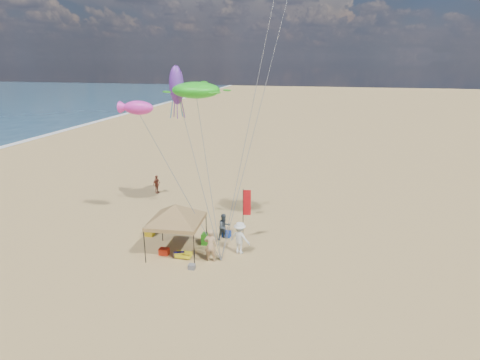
{
  "coord_description": "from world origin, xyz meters",
  "views": [
    {
      "loc": [
        4.94,
        -18.68,
        10.83
      ],
      "look_at": [
        0.0,
        3.0,
        4.0
      ],
      "focal_mm": 30.06,
      "sensor_mm": 36.0,
      "label": 1
    }
  ],
  "objects_px": {
    "cooler_blue": "(226,234)",
    "chair_yellow": "(150,230)",
    "person_far_a": "(157,184)",
    "chair_green": "(206,239)",
    "person_near_a": "(211,245)",
    "canopy_tent": "(175,206)",
    "person_near_c": "(240,238)",
    "beach_cart": "(183,255)",
    "person_near_b": "(224,227)",
    "feather_flag": "(246,206)",
    "cooler_red": "(164,251)"
  },
  "relations": [
    {
      "from": "chair_green",
      "to": "chair_yellow",
      "type": "distance_m",
      "value": 3.88
    },
    {
      "from": "cooler_blue",
      "to": "chair_yellow",
      "type": "height_order",
      "value": "chair_yellow"
    },
    {
      "from": "person_near_c",
      "to": "feather_flag",
      "type": "bearing_deg",
      "value": -72.36
    },
    {
      "from": "cooler_red",
      "to": "person_near_b",
      "type": "distance_m",
      "value": 3.98
    },
    {
      "from": "beach_cart",
      "to": "chair_yellow",
      "type": "bearing_deg",
      "value": 143.29
    },
    {
      "from": "cooler_red",
      "to": "beach_cart",
      "type": "distance_m",
      "value": 1.23
    },
    {
      "from": "person_near_b",
      "to": "person_near_c",
      "type": "xyz_separation_m",
      "value": [
        1.34,
        -1.56,
        0.12
      ]
    },
    {
      "from": "cooler_red",
      "to": "beach_cart",
      "type": "xyz_separation_m",
      "value": [
        1.22,
        -0.14,
        0.01
      ]
    },
    {
      "from": "cooler_red",
      "to": "cooler_blue",
      "type": "relative_size",
      "value": 1.0
    },
    {
      "from": "canopy_tent",
      "to": "person_near_b",
      "type": "height_order",
      "value": "canopy_tent"
    },
    {
      "from": "canopy_tent",
      "to": "chair_yellow",
      "type": "height_order",
      "value": "canopy_tent"
    },
    {
      "from": "person_near_c",
      "to": "chair_yellow",
      "type": "bearing_deg",
      "value": 5.52
    },
    {
      "from": "chair_green",
      "to": "chair_yellow",
      "type": "height_order",
      "value": "same"
    },
    {
      "from": "feather_flag",
      "to": "chair_green",
      "type": "height_order",
      "value": "feather_flag"
    },
    {
      "from": "person_near_b",
      "to": "person_far_a",
      "type": "relative_size",
      "value": 1.09
    },
    {
      "from": "person_near_a",
      "to": "person_far_a",
      "type": "relative_size",
      "value": 1.23
    },
    {
      "from": "cooler_blue",
      "to": "person_far_a",
      "type": "distance_m",
      "value": 10.46
    },
    {
      "from": "cooler_blue",
      "to": "person_near_c",
      "type": "distance_m",
      "value": 2.46
    },
    {
      "from": "chair_green",
      "to": "person_near_c",
      "type": "distance_m",
      "value": 2.4
    },
    {
      "from": "person_near_a",
      "to": "person_near_c",
      "type": "height_order",
      "value": "person_near_c"
    },
    {
      "from": "canopy_tent",
      "to": "person_far_a",
      "type": "height_order",
      "value": "canopy_tent"
    },
    {
      "from": "beach_cart",
      "to": "person_near_c",
      "type": "xyz_separation_m",
      "value": [
        2.96,
        1.28,
        0.75
      ]
    },
    {
      "from": "feather_flag",
      "to": "chair_yellow",
      "type": "bearing_deg",
      "value": -170.72
    },
    {
      "from": "person_near_a",
      "to": "person_near_b",
      "type": "relative_size",
      "value": 1.12
    },
    {
      "from": "canopy_tent",
      "to": "chair_yellow",
      "type": "relative_size",
      "value": 7.99
    },
    {
      "from": "cooler_red",
      "to": "person_near_a",
      "type": "xyz_separation_m",
      "value": [
        2.82,
        -0.11,
        0.75
      ]
    },
    {
      "from": "canopy_tent",
      "to": "person_near_c",
      "type": "relative_size",
      "value": 2.93
    },
    {
      "from": "chair_green",
      "to": "person_near_a",
      "type": "height_order",
      "value": "person_near_a"
    },
    {
      "from": "beach_cart",
      "to": "person_near_b",
      "type": "height_order",
      "value": "person_near_b"
    },
    {
      "from": "feather_flag",
      "to": "beach_cart",
      "type": "relative_size",
      "value": 3.59
    },
    {
      "from": "cooler_blue",
      "to": "person_near_a",
      "type": "xyz_separation_m",
      "value": [
        -0.05,
        -3.2,
        0.75
      ]
    },
    {
      "from": "canopy_tent",
      "to": "person_near_a",
      "type": "relative_size",
      "value": 2.97
    },
    {
      "from": "person_near_a",
      "to": "person_near_c",
      "type": "bearing_deg",
      "value": -145.42
    },
    {
      "from": "cooler_red",
      "to": "chair_yellow",
      "type": "bearing_deg",
      "value": 130.99
    },
    {
      "from": "cooler_red",
      "to": "person_near_c",
      "type": "xyz_separation_m",
      "value": [
        4.18,
        1.15,
        0.76
      ]
    },
    {
      "from": "feather_flag",
      "to": "person_near_c",
      "type": "relative_size",
      "value": 1.69
    },
    {
      "from": "chair_green",
      "to": "person_near_a",
      "type": "bearing_deg",
      "value": -65.75
    },
    {
      "from": "feather_flag",
      "to": "cooler_blue",
      "type": "distance_m",
      "value": 2.31
    },
    {
      "from": "person_near_a",
      "to": "person_far_a",
      "type": "xyz_separation_m",
      "value": [
        -7.73,
        10.16,
        -0.17
      ]
    },
    {
      "from": "person_near_c",
      "to": "canopy_tent",
      "type": "bearing_deg",
      "value": 27.7
    },
    {
      "from": "person_near_b",
      "to": "feather_flag",
      "type": "bearing_deg",
      "value": -26.9
    },
    {
      "from": "cooler_blue",
      "to": "person_far_a",
      "type": "height_order",
      "value": "person_far_a"
    },
    {
      "from": "person_near_a",
      "to": "person_far_a",
      "type": "distance_m",
      "value": 12.77
    },
    {
      "from": "person_near_a",
      "to": "person_near_c",
      "type": "relative_size",
      "value": 0.99
    },
    {
      "from": "beach_cart",
      "to": "person_near_a",
      "type": "distance_m",
      "value": 1.77
    },
    {
      "from": "canopy_tent",
      "to": "cooler_blue",
      "type": "distance_m",
      "value": 4.41
    },
    {
      "from": "person_near_c",
      "to": "person_near_b",
      "type": "bearing_deg",
      "value": -34.03
    },
    {
      "from": "person_near_c",
      "to": "cooler_blue",
      "type": "bearing_deg",
      "value": -40.74
    },
    {
      "from": "chair_yellow",
      "to": "person_near_c",
      "type": "xyz_separation_m",
      "value": [
        6.09,
        -1.04,
        0.6
      ]
    },
    {
      "from": "cooler_red",
      "to": "beach_cart",
      "type": "bearing_deg",
      "value": -6.44
    }
  ]
}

